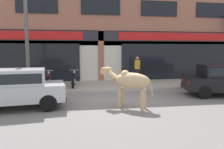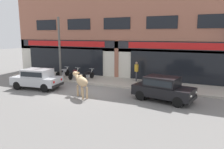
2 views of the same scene
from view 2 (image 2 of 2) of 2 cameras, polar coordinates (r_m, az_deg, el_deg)
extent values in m
plane|color=slate|center=(15.13, -7.15, -4.72)|extent=(90.00, 90.00, 0.00)
cube|color=#A8A093|center=(18.38, -0.84, -1.73)|extent=(19.00, 3.25, 0.14)
cube|color=#9E604C|center=(19.75, 1.58, 14.34)|extent=(23.00, 0.55, 5.69)
cube|color=silver|center=(19.82, 1.53, 3.94)|extent=(23.00, 0.55, 3.40)
cube|color=#28282D|center=(19.43, 1.18, 7.80)|extent=(22.08, 0.08, 0.64)
cube|color=black|center=(22.49, -12.42, 3.57)|extent=(8.74, 0.10, 2.40)
cube|color=red|center=(22.34, -12.62, 7.89)|extent=(9.20, 0.05, 0.52)
cube|color=#9E604C|center=(19.56, 1.19, 3.85)|extent=(0.36, 0.12, 3.40)
cube|color=black|center=(18.07, 18.10, 1.68)|extent=(8.74, 0.10, 2.40)
cube|color=red|center=(17.89, 18.39, 7.06)|extent=(9.20, 0.05, 0.52)
cube|color=black|center=(23.69, -16.82, 12.26)|extent=(2.50, 0.06, 1.00)
cube|color=black|center=(21.31, -8.71, 12.84)|extent=(2.50, 0.06, 1.00)
cube|color=black|center=(19.44, 1.21, 13.20)|extent=(2.50, 0.06, 1.00)
cube|color=black|center=(18.23, 12.85, 13.14)|extent=(2.50, 0.06, 1.00)
cube|color=black|center=(17.81, 25.53, 12.48)|extent=(2.50, 0.06, 1.00)
ellipsoid|color=tan|center=(13.81, -7.84, -1.84)|extent=(1.44, 1.23, 0.60)
sphere|color=tan|center=(14.02, -8.29, -0.73)|extent=(0.32, 0.32, 0.32)
cylinder|color=tan|center=(14.31, -8.96, -4.16)|extent=(0.12, 0.12, 0.72)
cylinder|color=tan|center=(14.41, -7.90, -4.03)|extent=(0.12, 0.12, 0.72)
cylinder|color=tan|center=(13.53, -7.64, -4.97)|extent=(0.12, 0.12, 0.72)
cylinder|color=tan|center=(13.63, -6.53, -4.83)|extent=(0.12, 0.12, 0.72)
cylinder|color=tan|center=(14.53, -9.07, -0.66)|extent=(0.52, 0.47, 0.43)
cube|color=tan|center=(14.74, -9.45, 0.16)|extent=(0.42, 0.39, 0.26)
cube|color=#957A57|center=(14.92, -9.69, 0.11)|extent=(0.21, 0.21, 0.14)
cone|color=beige|center=(14.64, -9.78, 0.79)|extent=(0.13, 0.11, 0.19)
cone|color=beige|center=(14.71, -9.05, 0.86)|extent=(0.13, 0.11, 0.19)
cube|color=tan|center=(14.60, -9.93, 0.28)|extent=(0.11, 0.14, 0.10)
cube|color=tan|center=(14.71, -8.76, 0.39)|extent=(0.11, 0.14, 0.10)
cylinder|color=tan|center=(13.20, -6.61, -3.37)|extent=(0.16, 0.13, 0.60)
cylinder|color=black|center=(17.15, -23.52, -2.68)|extent=(0.62, 0.25, 0.60)
cylinder|color=black|center=(18.23, -20.56, -1.75)|extent=(0.62, 0.25, 0.60)
cylinder|color=black|center=(15.75, -17.18, -3.38)|extent=(0.62, 0.25, 0.60)
cylinder|color=black|center=(16.92, -14.41, -2.31)|extent=(0.62, 0.25, 0.60)
cube|color=#B2B5BA|center=(16.92, -19.06, -1.52)|extent=(3.67, 2.03, 0.60)
cube|color=#B2B5BA|center=(16.76, -18.90, 0.40)|extent=(2.07, 1.67, 0.56)
cube|color=black|center=(16.76, -18.90, 0.40)|extent=(1.92, 1.67, 0.35)
cube|color=black|center=(18.04, -23.43, -1.81)|extent=(0.31, 1.52, 0.20)
cube|color=black|center=(16.01, -14.02, -2.71)|extent=(0.31, 1.52, 0.20)
sphere|color=silver|center=(17.65, -24.59, -1.15)|extent=(0.14, 0.14, 0.14)
sphere|color=silver|center=(18.36, -22.60, -0.59)|extent=(0.14, 0.14, 0.14)
cube|color=red|center=(15.52, -14.95, -1.96)|extent=(0.05, 0.16, 0.14)
cube|color=red|center=(16.34, -13.09, -1.26)|extent=(0.05, 0.16, 0.14)
cylinder|color=black|center=(13.80, 18.77, -5.39)|extent=(0.62, 0.29, 0.60)
cylinder|color=black|center=(12.48, 16.79, -6.93)|extent=(0.62, 0.29, 0.60)
cylinder|color=black|center=(14.60, 10.12, -4.14)|extent=(0.62, 0.29, 0.60)
cylinder|color=black|center=(13.36, 7.41, -5.43)|extent=(0.62, 0.29, 0.60)
cube|color=black|center=(13.44, 13.24, -4.21)|extent=(3.74, 2.24, 0.60)
cube|color=black|center=(13.34, 12.94, -1.74)|extent=(2.14, 1.78, 0.56)
cube|color=black|center=(13.34, 12.94, -1.74)|extent=(2.00, 1.77, 0.35)
cube|color=black|center=(12.96, 20.30, -6.13)|extent=(0.41, 1.51, 0.20)
cube|color=black|center=(14.22, 6.75, -4.11)|extent=(0.41, 1.51, 0.20)
sphere|color=silver|center=(13.33, 21.07, -4.40)|extent=(0.14, 0.14, 0.14)
sphere|color=silver|center=(12.43, 19.91, -5.37)|extent=(0.14, 0.14, 0.14)
cube|color=red|center=(14.58, 7.64, -2.48)|extent=(0.06, 0.16, 0.14)
cube|color=red|center=(13.73, 5.68, -3.23)|extent=(0.06, 0.16, 0.14)
cylinder|color=black|center=(20.69, -11.62, 0.41)|extent=(0.13, 0.56, 0.56)
cylinder|color=black|center=(19.75, -13.90, -0.15)|extent=(0.13, 0.56, 0.56)
cube|color=#B2B5BA|center=(20.19, -12.77, 0.24)|extent=(0.21, 0.33, 0.24)
cube|color=#A8AAB2|center=(20.27, -12.51, 1.03)|extent=(0.26, 0.41, 0.24)
cube|color=black|center=(19.97, -13.25, 0.81)|extent=(0.24, 0.53, 0.12)
cylinder|color=#B2B5BA|center=(20.59, -11.76, 1.20)|extent=(0.05, 0.27, 0.59)
cylinder|color=#B2B5BA|center=(20.58, -11.71, 1.99)|extent=(0.52, 0.06, 0.03)
sphere|color=silver|center=(20.64, -11.60, 1.68)|extent=(0.12, 0.12, 0.12)
cylinder|color=#B2B5BA|center=(20.01, -13.67, -0.12)|extent=(0.08, 0.48, 0.06)
cylinder|color=black|center=(19.94, -8.92, 0.13)|extent=(0.14, 0.57, 0.56)
cylinder|color=black|center=(18.88, -10.78, -0.51)|extent=(0.14, 0.57, 0.56)
cube|color=#B2B5BA|center=(19.38, -9.86, -0.08)|extent=(0.22, 0.33, 0.24)
cube|color=maroon|center=(19.47, -9.65, 0.76)|extent=(0.27, 0.42, 0.24)
cube|color=black|center=(19.14, -10.24, 0.51)|extent=(0.26, 0.54, 0.12)
cylinder|color=#B2B5BA|center=(19.84, -9.03, 0.95)|extent=(0.06, 0.27, 0.59)
cylinder|color=#B2B5BA|center=(19.83, -9.00, 1.77)|extent=(0.52, 0.07, 0.03)
sphere|color=silver|center=(19.90, -8.90, 1.45)|extent=(0.12, 0.12, 0.12)
cylinder|color=#B2B5BA|center=(19.15, -10.68, -0.47)|extent=(0.10, 0.48, 0.06)
cylinder|color=black|center=(19.23, -5.27, -0.17)|extent=(0.13, 0.56, 0.56)
cylinder|color=black|center=(18.22, -7.41, -0.80)|extent=(0.13, 0.56, 0.56)
cube|color=#B2B5BA|center=(18.70, -6.35, -0.37)|extent=(0.22, 0.33, 0.24)
cube|color=black|center=(18.78, -6.09, 0.49)|extent=(0.26, 0.41, 0.24)
cube|color=black|center=(18.46, -6.78, 0.24)|extent=(0.25, 0.53, 0.12)
cylinder|color=#B2B5BA|center=(19.13, -5.39, 0.69)|extent=(0.05, 0.27, 0.59)
cylinder|color=#B2B5BA|center=(19.12, -5.34, 1.53)|extent=(0.52, 0.06, 0.03)
sphere|color=silver|center=(19.19, -5.23, 1.20)|extent=(0.12, 0.12, 0.12)
cylinder|color=#B2B5BA|center=(18.48, -7.25, -0.76)|extent=(0.08, 0.48, 0.06)
cylinder|color=#2D2D33|center=(18.17, 6.34, -0.39)|extent=(0.11, 0.11, 0.82)
cylinder|color=#2D2D33|center=(17.99, 6.39, -0.50)|extent=(0.11, 0.11, 0.82)
cylinder|color=gold|center=(17.96, 6.41, 1.72)|extent=(0.32, 0.32, 0.56)
cylinder|color=gold|center=(18.17, 6.34, 1.73)|extent=(0.08, 0.08, 0.56)
cylinder|color=gold|center=(17.76, 6.47, 1.53)|extent=(0.08, 0.08, 0.56)
sphere|color=tan|center=(17.91, 6.43, 2.98)|extent=(0.20, 0.20, 0.20)
cylinder|color=#595651|center=(18.98, -13.52, 6.55)|extent=(0.18, 0.18, 5.23)
camera|label=1|loc=(10.12, -43.44, -2.50)|focal=35.00mm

